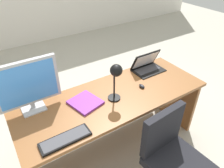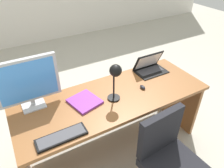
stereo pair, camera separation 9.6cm
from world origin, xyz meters
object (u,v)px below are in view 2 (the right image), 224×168
object	(u,v)px
book	(85,101)
office_chair	(169,168)
keyboard	(62,137)
monitor	(27,82)
laptop	(149,65)
desk_lamp	(115,75)
desk	(111,110)
mouse	(143,87)

from	to	relation	value
book	office_chair	size ratio (longest dim) A/B	0.37
book	keyboard	bearing A→B (deg)	-136.59
monitor	keyboard	world-z (taller)	monitor
book	laptop	bearing A→B (deg)	10.85
laptop	desk_lamp	xyz separation A→B (m)	(-0.61, -0.28, 0.21)
desk_lamp	monitor	bearing A→B (deg)	157.46
desk	office_chair	distance (m)	0.78
desk	monitor	world-z (taller)	monitor
monitor	book	bearing A→B (deg)	-22.73
desk_lamp	office_chair	xyz separation A→B (m)	(0.18, -0.63, -0.66)
desk_lamp	book	size ratio (longest dim) A/B	1.20
laptop	office_chair	distance (m)	1.10
keyboard	desk_lamp	bearing A→B (deg)	18.59
office_chair	desk_lamp	bearing A→B (deg)	105.56
keyboard	laptop	bearing A→B (deg)	21.52
mouse	office_chair	distance (m)	0.78
keyboard	mouse	distance (m)	0.95
desk	monitor	xyz separation A→B (m)	(-0.71, 0.17, 0.48)
desk_lamp	mouse	bearing A→B (deg)	3.46
mouse	book	size ratio (longest dim) A/B	0.23
desk_lamp	office_chair	bearing A→B (deg)	-74.44
mouse	office_chair	world-z (taller)	office_chair
book	desk_lamp	bearing A→B (deg)	-22.24
desk	monitor	distance (m)	0.87
mouse	book	world-z (taller)	mouse
laptop	mouse	world-z (taller)	laptop
desk	office_chair	xyz separation A→B (m)	(0.16, -0.74, -0.17)
office_chair	laptop	bearing A→B (deg)	64.26
desk_lamp	keyboard	bearing A→B (deg)	-161.41
desk	book	size ratio (longest dim) A/B	5.96
mouse	book	xyz separation A→B (m)	(-0.60, 0.09, -0.00)
desk	desk_lamp	distance (m)	0.50
laptop	book	distance (m)	0.89
desk_lamp	book	xyz separation A→B (m)	(-0.26, 0.11, -0.26)
monitor	keyboard	bearing A→B (deg)	-78.20
desk	monitor	size ratio (longest dim) A/B	3.58
monitor	mouse	distance (m)	1.08
mouse	desk_lamp	xyz separation A→B (m)	(-0.34, -0.02, 0.26)
laptop	office_chair	xyz separation A→B (m)	(-0.44, -0.91, -0.45)
keyboard	mouse	world-z (taller)	mouse
laptop	book	size ratio (longest dim) A/B	1.11
desk	office_chair	world-z (taller)	office_chair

